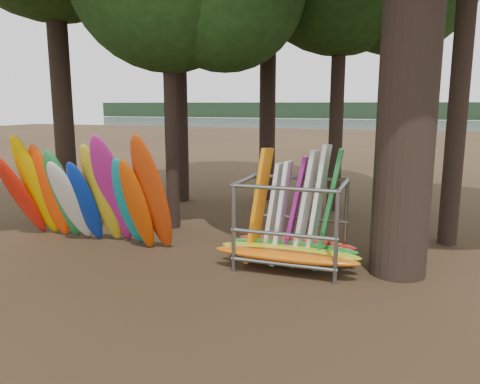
% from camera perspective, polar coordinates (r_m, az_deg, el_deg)
% --- Properties ---
extents(ground, '(120.00, 120.00, 0.00)m').
position_cam_1_polar(ground, '(11.28, -6.35, -8.10)').
color(ground, '#47331E').
rests_on(ground, ground).
extents(lake, '(160.00, 160.00, 0.00)m').
position_cam_1_polar(lake, '(69.83, 15.88, 7.32)').
color(lake, gray).
rests_on(lake, ground).
extents(far_shore, '(160.00, 4.00, 4.00)m').
position_cam_1_polar(far_shore, '(119.68, 17.64, 9.43)').
color(far_shore, black).
rests_on(far_shore, ground).
extents(kayak_row, '(4.85, 1.87, 3.12)m').
position_cam_1_polar(kayak_row, '(12.68, -18.42, -0.40)').
color(kayak_row, red).
rests_on(kayak_row, ground).
extents(storage_rack, '(3.20, 1.57, 2.78)m').
position_cam_1_polar(storage_rack, '(10.52, 6.32, -4.26)').
color(storage_rack, slate).
rests_on(storage_rack, ground).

